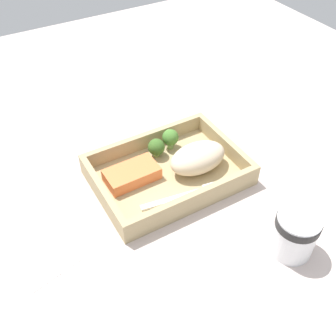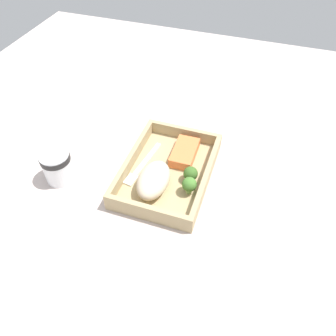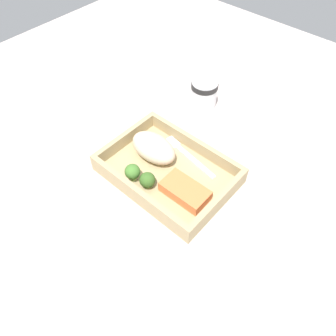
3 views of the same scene
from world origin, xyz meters
TOP-DOWN VIEW (x-y plane):
  - ground_plane at (0.00, 0.00)cm, footprint 160.00×160.00cm
  - takeout_tray at (0.00, 0.00)cm, footprint 28.08×20.02cm
  - tray_rim at (0.00, 0.00)cm, footprint 28.08×20.02cm
  - salmon_fillet at (-6.62, 2.15)cm, footprint 10.12×5.77cm
  - mashed_potatoes at (5.70, -1.54)cm, footprint 11.53×6.98cm
  - broccoli_floret_1 at (0.67, 5.77)cm, footprint 3.42×3.42cm
  - broccoli_floret_2 at (4.32, 6.49)cm, footprint 3.37×3.37cm
  - fork at (0.22, -6.77)cm, footprint 15.87×4.05cm
  - paper_cup at (8.99, -24.32)cm, footprint 6.99×6.99cm
  - receipt_slip at (-26.72, -2.78)cm, footprint 12.93×16.65cm

SIDE VIEW (x-z plane):
  - ground_plane at x=0.00cm, z-range -2.00..0.00cm
  - receipt_slip at x=-26.72cm, z-range 0.00..0.24cm
  - takeout_tray at x=0.00cm, z-range 0.00..1.20cm
  - fork at x=0.22cm, z-range 1.20..1.64cm
  - salmon_fillet at x=-6.62cm, z-range 1.20..3.69cm
  - tray_rim at x=0.00cm, z-range 1.20..4.50cm
  - broccoli_floret_1 at x=0.67cm, z-range 1.38..5.32cm
  - broccoli_floret_2 at x=4.32cm, z-range 1.58..5.98cm
  - mashed_potatoes at x=5.70cm, z-range 1.20..6.65cm
  - paper_cup at x=8.99cm, z-range 0.46..8.43cm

